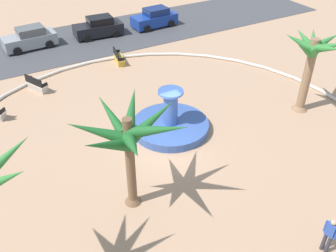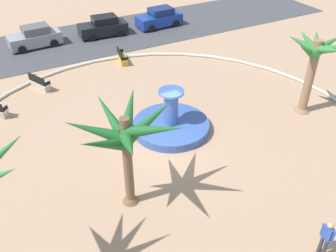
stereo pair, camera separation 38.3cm
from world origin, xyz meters
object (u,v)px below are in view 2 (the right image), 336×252
Objects in this scene: person_cyclist_helmet at (326,237)px; parked_car_second at (103,27)px; fountain at (171,125)px; parked_car_leftmost at (35,37)px; bench_west at (40,84)px; palm_tree_mid_plaza at (125,135)px; bench_southeast at (122,58)px; palm_tree_near_fountain at (315,57)px; parked_car_third at (159,18)px.

person_cyclist_helmet reaches higher than parked_car_second.
fountain is 1.02× the size of parked_car_leftmost.
fountain reaches higher than bench_west.
palm_tree_mid_plaza is (-4.04, -3.79, 3.17)m from fountain.
bench_southeast is 7.76m from parked_car_leftmost.
fountain is at bearing 165.59° from palm_tree_near_fountain.
palm_tree_mid_plaza is at bearing 131.50° from person_cyclist_helmet.
parked_car_second is (0.62, 5.62, 0.43)m from bench_southeast.
parked_car_second is at bearing -3.63° from parked_car_leftmost.
person_cyclist_helmet is at bearing -78.29° from parked_car_leftmost.
person_cyclist_helmet is at bearing -130.93° from palm_tree_near_fountain.
bench_west is 6.27m from bench_southeast.
bench_southeast is at bearing 69.03° from palm_tree_mid_plaza.
person_cyclist_helmet is at bearing -103.08° from parked_car_third.
palm_tree_near_fountain is at bearing -37.56° from bench_west.
person_cyclist_helmet reaches higher than parked_car_third.
fountain is 14.84m from parked_car_second.
parked_car_second is (-6.17, 16.73, -2.63)m from palm_tree_near_fountain.
bench_west is 0.40× the size of parked_car_second.
person_cyclist_helmet is (0.19, -18.72, 0.60)m from bench_southeast.
bench_west is at bearing 95.90° from palm_tree_mid_plaza.
parked_car_third is (10.72, -0.63, 0.00)m from parked_car_leftmost.
parked_car_third is at bearing 76.92° from person_cyclist_helmet.
palm_tree_near_fountain is 1.14× the size of parked_car_third.
palm_tree_near_fountain is 16.63m from bench_west.
person_cyclist_helmet is at bearing -70.13° from bench_west.
bench_west is at bearing -99.83° from parked_car_leftmost.
bench_southeast is (6.17, 1.14, 0.00)m from bench_west.
palm_tree_near_fountain is 2.80× the size of bench_southeast.
palm_tree_mid_plaza is 14.19m from bench_southeast.
palm_tree_near_fountain reaches higher than bench_west.
parked_car_third is at bearing 93.51° from palm_tree_near_fountain.
palm_tree_mid_plaza is 19.09m from parked_car_leftmost.
fountain is 1.02× the size of parked_car_third.
bench_west is 0.41× the size of parked_car_leftmost.
person_cyclist_helmet is (-6.60, -7.62, -2.46)m from palm_tree_near_fountain.
parked_car_leftmost is at bearing 176.37° from parked_car_second.
bench_west is at bearing -169.51° from bench_southeast.
palm_tree_mid_plaza is 19.55m from parked_car_second.
person_cyclist_helmet reaches higher than bench_southeast.
parked_car_leftmost is (1.23, 7.12, 0.43)m from bench_west.
palm_tree_near_fountain is 1.02× the size of palm_tree_mid_plaza.
bench_west is at bearing -135.10° from parked_car_second.
palm_tree_near_fountain is 10.38m from person_cyclist_helmet.
bench_southeast is (-6.79, 11.11, -3.06)m from palm_tree_near_fountain.
parked_car_second is (1.53, 14.75, 0.44)m from fountain.
fountain is at bearing 43.17° from palm_tree_mid_plaza.
palm_tree_mid_plaza reaches higher than parked_car_leftmost.
palm_tree_mid_plaza reaches higher than parked_car_third.
palm_tree_near_fountain is 16.69m from parked_car_third.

